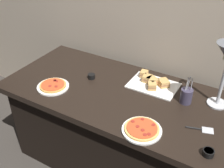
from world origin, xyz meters
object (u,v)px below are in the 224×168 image
sauce_cup_far (91,76)px  utensil_holder (186,96)px  pizza_plate_center (142,129)px  sauce_cup_near (208,152)px  sandwich_platter (153,83)px  serving_spatula (201,129)px  pizza_plate_front (53,86)px

sauce_cup_far → utensil_holder: utensil_holder is taller
pizza_plate_center → sauce_cup_far: 0.71m
sauce_cup_near → sauce_cup_far: sauce_cup_far is taller
pizza_plate_center → sauce_cup_far: (-0.61, 0.36, 0.01)m
sandwich_platter → serving_spatula: size_ratio=2.15×
pizza_plate_front → serving_spatula: pizza_plate_front is taller
sauce_cup_far → serving_spatula: 0.94m
pizza_plate_front → pizza_plate_center: same height
sandwich_platter → sauce_cup_far: sandwich_platter is taller
pizza_plate_center → pizza_plate_front: bearing=173.0°
sandwich_platter → sauce_cup_far: (-0.47, -0.16, -0.00)m
pizza_plate_center → utensil_holder: size_ratio=1.11×
utensil_holder → sauce_cup_near: bearing=-57.7°
pizza_plate_front → sandwich_platter: sandwich_platter is taller
pizza_plate_center → utensil_holder: 0.45m
pizza_plate_front → serving_spatula: 1.12m
utensil_holder → sandwich_platter: bearing=162.8°
sauce_cup_near → pizza_plate_front: bearing=175.8°
sandwich_platter → utensil_holder: bearing=-17.2°
pizza_plate_center → sandwich_platter: bearing=105.8°
pizza_plate_front → sauce_cup_far: (0.18, 0.26, 0.01)m
sauce_cup_far → sandwich_platter: bearing=18.7°
pizza_plate_front → sauce_cup_far: bearing=54.5°
pizza_plate_center → sandwich_platter: (-0.15, 0.51, 0.01)m
sauce_cup_far → sauce_cup_near: bearing=-18.7°
serving_spatula → utensil_holder: bearing=127.4°
sandwich_platter → pizza_plate_front: bearing=-147.5°
utensil_holder → sauce_cup_far: bearing=-174.8°
sauce_cup_near → sauce_cup_far: 1.08m
sauce_cup_far → pizza_plate_center: bearing=-30.1°
pizza_plate_front → pizza_plate_center: bearing=-7.0°
sauce_cup_near → sauce_cup_far: size_ratio=1.15×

